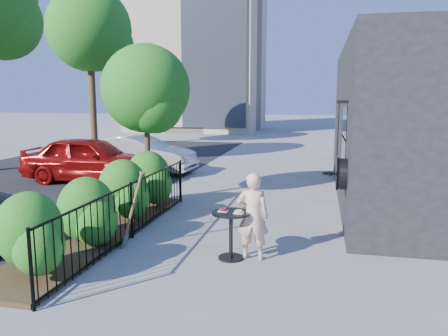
% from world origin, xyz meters
% --- Properties ---
extents(ground, '(120.00, 120.00, 0.00)m').
position_xyz_m(ground, '(0.00, 0.00, 0.00)').
color(ground, gray).
rests_on(ground, ground).
extents(fence, '(0.05, 6.05, 1.10)m').
position_xyz_m(fence, '(-1.50, 0.00, 0.56)').
color(fence, black).
rests_on(fence, ground).
extents(planting_bed, '(1.30, 6.00, 0.08)m').
position_xyz_m(planting_bed, '(-2.20, 0.00, 0.04)').
color(planting_bed, '#382616').
rests_on(planting_bed, ground).
extents(shrubs, '(1.10, 5.60, 1.24)m').
position_xyz_m(shrubs, '(-2.10, 0.10, 0.70)').
color(shrubs, '#225914').
rests_on(shrubs, ground).
extents(patio_tree, '(2.20, 2.20, 3.94)m').
position_xyz_m(patio_tree, '(-2.24, 2.76, 2.76)').
color(patio_tree, '#3F2B19').
rests_on(patio_tree, ground).
extents(street_tree_far, '(4.40, 4.40, 8.28)m').
position_xyz_m(street_tree_far, '(-9.94, 13.96, 5.92)').
color(street_tree_far, '#3F2B19').
rests_on(street_tree_far, ground).
extents(cafe_table, '(0.64, 0.64, 0.86)m').
position_xyz_m(cafe_table, '(0.58, -0.67, 0.56)').
color(cafe_table, black).
rests_on(cafe_table, ground).
extents(woman, '(0.55, 0.36, 1.48)m').
position_xyz_m(woman, '(0.93, -0.59, 0.74)').
color(woman, beige).
rests_on(woman, ground).
extents(shovel, '(0.49, 0.19, 1.45)m').
position_xyz_m(shovel, '(-1.26, -0.54, 0.63)').
color(shovel, brown).
rests_on(shovel, ground).
extents(car_red, '(4.36, 1.88, 1.47)m').
position_xyz_m(car_red, '(-5.14, 4.98, 0.73)').
color(car_red, maroon).
rests_on(car_red, ground).
extents(car_silver, '(4.15, 1.70, 1.34)m').
position_xyz_m(car_silver, '(-4.33, 6.91, 0.67)').
color(car_silver, '#B8B7BD').
rests_on(car_silver, ground).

